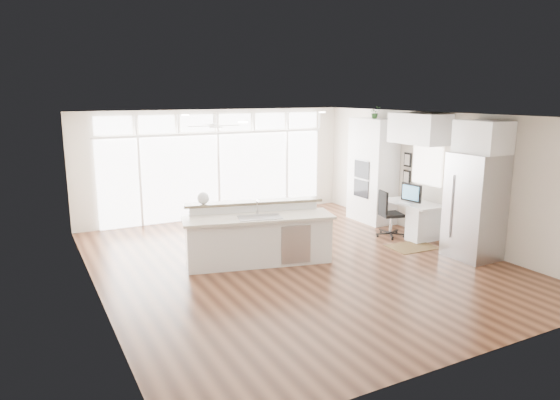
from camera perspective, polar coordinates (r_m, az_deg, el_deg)
floor at (r=9.40m, az=1.77°, el=-7.10°), size 7.00×8.00×0.02m
ceiling at (r=8.89m, az=1.88°, el=9.63°), size 7.00×8.00×0.02m
wall_back at (r=12.63m, az=-7.22°, el=4.12°), size 7.00×0.04×2.70m
wall_front at (r=6.02m, az=21.13°, el=-5.46°), size 7.00×0.04×2.70m
wall_left at (r=7.95m, az=-20.66°, el=-1.26°), size 0.04×8.00×2.70m
wall_right at (r=11.18m, az=17.62°, el=2.61°), size 0.04×8.00×2.70m
glass_wall at (r=12.62m, az=-7.09°, el=2.74°), size 5.80×0.06×2.08m
transom_row at (r=12.48m, az=-7.24°, el=8.77°), size 5.90×0.06×0.40m
desk_window at (r=11.33m, az=16.47°, el=3.83°), size 0.04×0.85×0.85m
ceiling_fan at (r=11.23m, az=-7.58°, el=8.92°), size 1.16×1.16×0.32m
recessed_lights at (r=9.07m, az=1.25°, el=9.56°), size 3.40×3.00×0.02m
oven_cabinet at (r=12.30m, az=10.55°, el=3.32°), size 0.64×1.20×2.50m
desk_nook at (r=11.33m, az=14.92°, el=-2.12°), size 0.72×1.30×0.76m
upper_cabinets at (r=11.05m, az=15.63°, el=7.86°), size 0.64×1.30×0.64m
refrigerator at (r=10.06m, az=21.38°, el=-0.68°), size 0.76×0.90×2.00m
fridge_cabinet at (r=9.92m, az=22.18°, el=6.69°), size 0.64×0.90×0.60m
framed_photos at (r=11.80m, az=14.33°, el=3.52°), size 0.06×0.22×0.80m
kitchen_island at (r=9.17m, az=-2.46°, el=-3.99°), size 2.90×1.65×1.09m
rug at (r=10.59m, az=14.84°, el=-5.21°), size 0.96×0.71×0.01m
office_chair at (r=11.14m, az=12.60°, el=-1.57°), size 0.63×0.60×1.01m
fishbowl at (r=9.26m, az=-8.77°, el=0.23°), size 0.25×0.25×0.22m
monitor at (r=11.14m, az=14.78°, el=0.82°), size 0.15×0.54×0.44m
keyboard at (r=11.07m, az=14.08°, el=-0.34°), size 0.12×0.31×0.02m
potted_plant at (r=12.17m, az=10.80°, el=9.65°), size 0.28×0.31×0.22m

